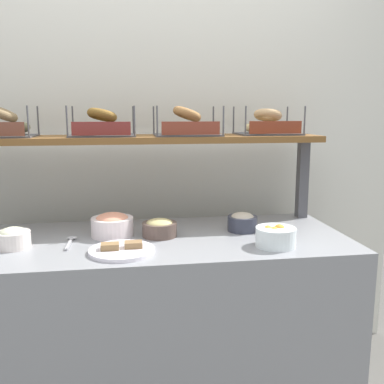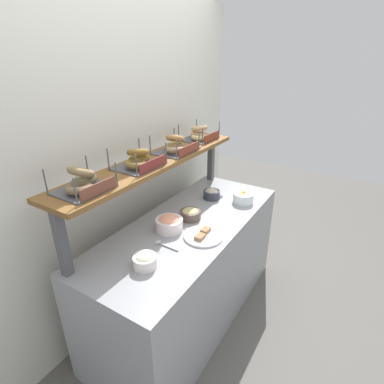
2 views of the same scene
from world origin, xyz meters
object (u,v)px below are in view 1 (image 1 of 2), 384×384
Objects in this scene: bowl_hummus at (160,228)px; bagel_basket_poppy at (2,126)px; bowl_lox_spread at (112,224)px; bowl_scallion_spread at (13,238)px; bagel_basket_cinnamon_raisin at (102,126)px; serving_plate_white at (122,250)px; bagel_basket_plain at (267,125)px; bowl_tuna_salad at (242,222)px; bowl_fruit_salad at (276,236)px; serving_spoon_near_plate at (71,241)px; bagel_basket_everything at (187,126)px.

bagel_basket_poppy is at bearing 160.89° from bowl_hummus.
bagel_basket_poppy reaches higher than bowl_lox_spread.
bagel_basket_cinnamon_raisin is at bearing 41.43° from bowl_scallion_spread.
serving_plate_white is at bearing -79.87° from bagel_basket_cinnamon_raisin.
bagel_basket_cinnamon_raisin is (0.36, 0.31, 0.43)m from bowl_scallion_spread.
bagel_basket_plain is at bearing 32.29° from serving_plate_white.
bagel_basket_cinnamon_raisin is at bearing 161.82° from bowl_tuna_salad.
bagel_basket_plain reaches higher than bowl_tuna_salad.
bowl_lox_spread is at bearing 169.19° from bowl_hummus.
bowl_tuna_salad is 0.45× the size of bagel_basket_plain.
bowl_lox_spread reaches higher than serving_plate_white.
bowl_tuna_salad is 0.59m from bowl_lox_spread.
bowl_fruit_salad is (1.06, -0.15, -0.00)m from bowl_scallion_spread.
bowl_tuna_salad is 0.78× the size of serving_spoon_near_plate.
serving_spoon_near_plate is (0.22, 0.04, -0.03)m from bowl_scallion_spread.
bowl_scallion_spread is 0.77× the size of serving_spoon_near_plate.
bowl_fruit_salad is 0.26m from bowl_tuna_salad.
bagel_basket_cinnamon_raisin is at bearing 100.83° from bowl_lox_spread.
serving_plate_white is 0.83× the size of bagel_basket_everything.
bagel_basket_poppy reaches higher than bagel_basket_plain.
bowl_fruit_salad is 0.71m from bowl_lox_spread.
bowl_hummus is at bearing 5.01° from serving_spoon_near_plate.
bowl_hummus is at bearing -10.81° from bowl_lox_spread.
bowl_tuna_salad is at bearing 4.80° from serving_spoon_near_plate.
bowl_tuna_salad is at bearing 105.69° from bowl_fruit_salad.
bagel_basket_cinnamon_raisin is 1.00× the size of bagel_basket_plain.
bagel_basket_plain is at bearing 15.87° from bowl_lox_spread.
bowl_tuna_salad is 0.43× the size of bagel_basket_everything.
serving_spoon_near_plate is 1.10m from bagel_basket_plain.
serving_spoon_near_plate is at bearing -41.40° from bagel_basket_poppy.
bagel_basket_everything is at bearing -0.98° from bagel_basket_poppy.
bowl_scallion_spread is 0.55m from bagel_basket_poppy.
bowl_fruit_salad reaches higher than serving_plate_white.
serving_spoon_near_plate is at bearing -116.51° from bagel_basket_cinnamon_raisin.
bagel_basket_everything is (0.36, 0.18, 0.43)m from bowl_lox_spread.
bagel_basket_poppy is (-0.52, 0.44, 0.47)m from serving_plate_white.
bowl_scallion_spread reaches higher than serving_plate_white.
bowl_tuna_salad is at bearing -39.86° from bagel_basket_everything.
bowl_lox_spread is at bearing 22.75° from serving_spoon_near_plate.
bagel_basket_cinnamon_raisin is at bearing 135.77° from bowl_hummus.
bowl_tuna_salad is 0.60m from serving_plate_white.
bagel_basket_everything reaches higher than bowl_scallion_spread.
bagel_basket_cinnamon_raisin reaches higher than bowl_tuna_salad.
bowl_lox_spread is at bearing 158.58° from bowl_fruit_salad.
bagel_basket_plain reaches higher than serving_plate_white.
bagel_basket_plain is at bearing 76.86° from bowl_fruit_salad.
bowl_fruit_salad is at bearing -25.80° from bowl_hummus.
bowl_scallion_spread is 0.45m from serving_plate_white.
bowl_lox_spread is (-0.21, 0.04, 0.01)m from bowl_hummus.
bagel_basket_poppy is 0.94× the size of bagel_basket_cinnamon_raisin.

